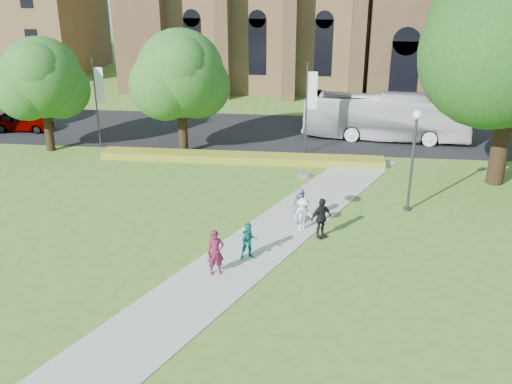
# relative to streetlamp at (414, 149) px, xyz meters

# --- Properties ---
(ground) EXTENTS (160.00, 160.00, 0.00)m
(ground) POSITION_rel_streetlamp_xyz_m (-7.50, -6.50, -3.30)
(ground) COLOR #416E21
(ground) RESTS_ON ground
(road) EXTENTS (160.00, 10.00, 0.02)m
(road) POSITION_rel_streetlamp_xyz_m (-7.50, 13.50, -3.29)
(road) COLOR black
(road) RESTS_ON ground
(footpath) EXTENTS (15.58, 28.54, 0.04)m
(footpath) POSITION_rel_streetlamp_xyz_m (-7.50, -5.50, -3.28)
(footpath) COLOR #B2B2A8
(footpath) RESTS_ON ground
(flower_hedge) EXTENTS (18.00, 1.40, 0.45)m
(flower_hedge) POSITION_rel_streetlamp_xyz_m (-9.50, 6.70, -3.07)
(flower_hedge) COLOR gold
(flower_hedge) RESTS_ON ground
(streetlamp) EXTENTS (0.44, 0.44, 5.24)m
(streetlamp) POSITION_rel_streetlamp_xyz_m (0.00, 0.00, 0.00)
(streetlamp) COLOR #38383D
(streetlamp) RESTS_ON ground
(street_tree_0) EXTENTS (5.20, 5.20, 7.50)m
(street_tree_0) POSITION_rel_streetlamp_xyz_m (-22.50, 7.50, 1.58)
(street_tree_0) COLOR #332114
(street_tree_0) RESTS_ON ground
(street_tree_1) EXTENTS (5.60, 5.60, 8.05)m
(street_tree_1) POSITION_rel_streetlamp_xyz_m (-13.50, 8.00, 1.93)
(street_tree_1) COLOR #332114
(street_tree_1) RESTS_ON ground
(banner_pole_0) EXTENTS (0.70, 0.10, 6.00)m
(banner_pole_0) POSITION_rel_streetlamp_xyz_m (-5.39, 8.70, 0.09)
(banner_pole_0) COLOR #38383D
(banner_pole_0) RESTS_ON ground
(banner_pole_1) EXTENTS (0.70, 0.10, 6.00)m
(banner_pole_1) POSITION_rel_streetlamp_xyz_m (-19.39, 8.70, 0.09)
(banner_pole_1) COLOR #38383D
(banner_pole_1) RESTS_ON ground
(tour_coach) EXTENTS (11.75, 3.73, 3.22)m
(tour_coach) POSITION_rel_streetlamp_xyz_m (0.00, 12.59, -1.67)
(tour_coach) COLOR silver
(tour_coach) RESTS_ON road
(car_0) EXTENTS (4.57, 2.01, 1.53)m
(car_0) POSITION_rel_streetlamp_xyz_m (-26.73, 11.83, -2.51)
(car_0) COLOR gray
(car_0) RESTS_ON road
(pedestrian_0) EXTENTS (0.82, 0.69, 1.92)m
(pedestrian_0) POSITION_rel_streetlamp_xyz_m (-8.61, -7.42, -2.29)
(pedestrian_0) COLOR maroon
(pedestrian_0) RESTS_ON footpath
(pedestrian_1) EXTENTS (0.97, 0.87, 1.63)m
(pedestrian_1) POSITION_rel_streetlamp_xyz_m (-7.43, -5.97, -2.44)
(pedestrian_1) COLOR #17746F
(pedestrian_1) RESTS_ON footpath
(pedestrian_2) EXTENTS (1.20, 1.10, 1.62)m
(pedestrian_2) POSITION_rel_streetlamp_xyz_m (-5.25, -2.98, -2.44)
(pedestrian_2) COLOR white
(pedestrian_2) RESTS_ON footpath
(pedestrian_3) EXTENTS (1.17, 1.08, 1.92)m
(pedestrian_3) POSITION_rel_streetlamp_xyz_m (-4.41, -3.63, -2.29)
(pedestrian_3) COLOR black
(pedestrian_3) RESTS_ON footpath
(pedestrian_4) EXTENTS (1.01, 0.87, 1.75)m
(pedestrian_4) POSITION_rel_streetlamp_xyz_m (-5.43, -2.14, -2.38)
(pedestrian_4) COLOR slate
(pedestrian_4) RESTS_ON footpath
(parasol) EXTENTS (0.84, 0.84, 0.73)m
(parasol) POSITION_rel_streetlamp_xyz_m (-5.25, -2.04, -1.14)
(parasol) COLOR #EAA5B4
(parasol) RESTS_ON pedestrian_4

